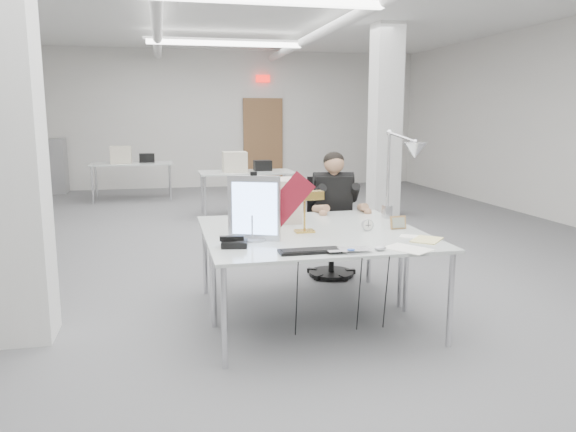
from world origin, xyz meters
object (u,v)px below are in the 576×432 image
at_px(office_chair, 332,227).
at_px(desk_main, 328,244).
at_px(bankers_lamp, 305,212).
at_px(seated_person, 334,194).
at_px(architect_lamp, 399,179).
at_px(laptop, 351,252).
at_px(monitor, 254,208).
at_px(beige_monitor, 276,200).
at_px(desk_phone, 235,244).

bearing_deg(office_chair, desk_main, -99.35).
relative_size(desk_main, bankers_lamp, 5.19).
distance_m(seated_person, architect_lamp, 1.00).
xyz_separation_m(office_chair, seated_person, (0.00, -0.05, 0.36)).
height_order(laptop, bankers_lamp, bankers_lamp).
bearing_deg(seated_person, desk_main, -99.91).
bearing_deg(architect_lamp, office_chair, 102.51).
bearing_deg(architect_lamp, laptop, -134.21).
bearing_deg(desk_main, office_chair, 71.69).
bearing_deg(desk_main, monitor, 158.02).
relative_size(monitor, laptop, 1.56).
bearing_deg(office_chair, laptop, -94.40).
bearing_deg(office_chair, architect_lamp, -62.52).
distance_m(laptop, beige_monitor, 1.35).
bearing_deg(desk_phone, monitor, 56.97).
distance_m(office_chair, desk_phone, 2.01).
xyz_separation_m(seated_person, architect_lamp, (0.32, -0.91, 0.25)).
bearing_deg(laptop, beige_monitor, 103.85).
relative_size(monitor, beige_monitor, 1.23).
height_order(desk_main, bankers_lamp, bankers_lamp).
distance_m(desk_main, beige_monitor, 0.99).
relative_size(desk_main, laptop, 5.56).
bearing_deg(beige_monitor, monitor, -113.95).
xyz_separation_m(laptop, desk_phone, (-0.77, 0.39, 0.01)).
bearing_deg(seated_person, bankers_lamp, -109.19).
xyz_separation_m(laptop, beige_monitor, (-0.28, 1.31, 0.18)).
bearing_deg(office_chair, monitor, -118.51).
relative_size(office_chair, bankers_lamp, 3.10).
bearing_deg(beige_monitor, desk_main, -77.65).
bearing_deg(bankers_lamp, office_chair, 55.49).
distance_m(laptop, desk_phone, 0.87).
bearing_deg(architect_lamp, monitor, -169.08).
distance_m(office_chair, beige_monitor, 1.07).
relative_size(seated_person, desk_phone, 4.24).
bearing_deg(office_chair, beige_monitor, -129.66).
height_order(office_chair, laptop, office_chair).
height_order(office_chair, seated_person, seated_person).
bearing_deg(laptop, seated_person, 78.29).
bearing_deg(desk_main, architect_lamp, 36.75).
bearing_deg(desk_main, bankers_lamp, 100.04).
distance_m(desk_phone, beige_monitor, 1.06).
height_order(laptop, beige_monitor, beige_monitor).
bearing_deg(architect_lamp, desk_main, -149.27).
bearing_deg(laptop, desk_phone, 155.00).
height_order(desk_main, laptop, laptop).
relative_size(desk_main, office_chair, 1.68).
distance_m(laptop, architect_lamp, 1.33).
xyz_separation_m(office_chair, beige_monitor, (-0.74, -0.65, 0.41)).
bearing_deg(seated_person, desk_phone, -120.21).
xyz_separation_m(office_chair, laptop, (-0.47, -1.96, 0.23)).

